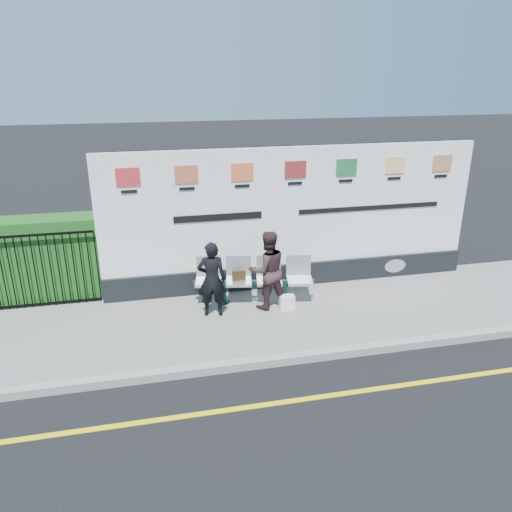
% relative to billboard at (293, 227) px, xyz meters
% --- Properties ---
extents(ground, '(80.00, 80.00, 0.00)m').
position_rel_billboard_xyz_m(ground, '(-0.50, -3.85, -1.42)').
color(ground, black).
extents(pavement, '(14.00, 3.00, 0.12)m').
position_rel_billboard_xyz_m(pavement, '(-0.50, -1.35, -1.36)').
color(pavement, slate).
rests_on(pavement, ground).
extents(kerb, '(14.00, 0.18, 0.14)m').
position_rel_billboard_xyz_m(kerb, '(-0.50, -2.85, -1.35)').
color(kerb, gray).
rests_on(kerb, ground).
extents(yellow_line, '(14.00, 0.10, 0.01)m').
position_rel_billboard_xyz_m(yellow_line, '(-0.50, -3.85, -1.42)').
color(yellow_line, yellow).
rests_on(yellow_line, ground).
extents(billboard, '(8.00, 0.30, 3.00)m').
position_rel_billboard_xyz_m(billboard, '(0.00, 0.00, 0.00)').
color(billboard, black).
rests_on(billboard, pavement).
extents(hedge, '(2.35, 0.70, 1.70)m').
position_rel_billboard_xyz_m(hedge, '(-5.08, 0.45, -0.45)').
color(hedge, '#1C551A').
rests_on(hedge, pavement).
extents(railing, '(2.05, 0.06, 1.54)m').
position_rel_billboard_xyz_m(railing, '(-5.08, -0.00, -0.53)').
color(railing, black).
rests_on(railing, pavement).
extents(bench, '(2.41, 1.02, 0.50)m').
position_rel_billboard_xyz_m(bench, '(-1.00, -0.74, -1.05)').
color(bench, silver).
rests_on(bench, pavement).
extents(woman_left, '(0.59, 0.44, 1.49)m').
position_rel_billboard_xyz_m(woman_left, '(-1.90, -1.09, -0.56)').
color(woman_left, black).
rests_on(woman_left, pavement).
extents(woman_right, '(0.85, 0.71, 1.59)m').
position_rel_billboard_xyz_m(woman_right, '(-0.80, -1.00, -0.50)').
color(woman_right, '#382425').
rests_on(woman_right, pavement).
extents(handbag_brown, '(0.26, 0.12, 0.20)m').
position_rel_billboard_xyz_m(handbag_brown, '(-1.30, -0.68, -0.70)').
color(handbag_brown, '#33200E').
rests_on(handbag_brown, bench).
extents(carrier_bag_white, '(0.29, 0.18, 0.29)m').
position_rel_billboard_xyz_m(carrier_bag_white, '(-0.44, -1.19, -1.15)').
color(carrier_bag_white, white).
rests_on(carrier_bag_white, pavement).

